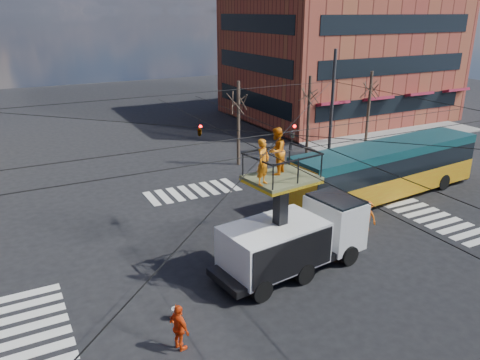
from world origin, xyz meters
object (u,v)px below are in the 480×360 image
Objects in this scene: city_bus at (387,169)px; traffic_cone at (176,312)px; utility_truck at (294,225)px; flagger at (367,216)px; worker_ground at (179,328)px.

city_bus is 16.32m from traffic_cone.
traffic_cone is (-5.74, -1.08, -1.72)m from utility_truck.
traffic_cone is at bearing -164.84° from city_bus.
worker_ground is at bearing -88.83° from flagger.
traffic_cone is at bearing -176.55° from utility_truck.
worker_ground is (-0.43, -1.55, 0.50)m from traffic_cone.
worker_ground is at bearing -160.48° from city_bus.
utility_truck is 4.40× the size of flagger.
city_bus is 17.27m from worker_ground.
utility_truck reaches higher than traffic_cone.
city_bus is at bearing 108.59° from flagger.
traffic_cone is 0.40× the size of flagger.
traffic_cone is 1.68m from worker_ground.
utility_truck is 11.00× the size of traffic_cone.
flagger is (11.45, 3.95, -0.01)m from worker_ground.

